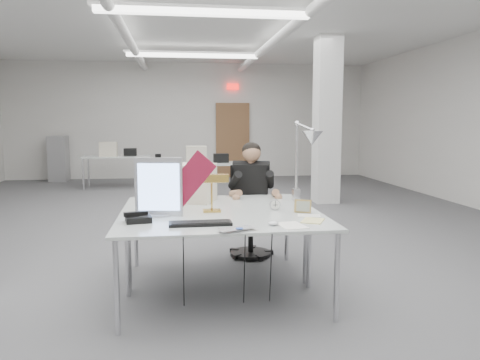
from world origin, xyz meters
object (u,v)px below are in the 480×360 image
(office_chair, at_px, (251,207))
(laptop, at_px, (239,231))
(seated_person, at_px, (251,181))
(bankers_lamp, at_px, (212,193))
(monitor, at_px, (159,187))
(desk_main, at_px, (225,222))
(beige_monitor, at_px, (193,183))
(desk_phone, at_px, (138,219))
(architect_lamp, at_px, (303,162))

(office_chair, distance_m, laptop, 1.97)
(seated_person, bearing_deg, bankers_lamp, -102.58)
(office_chair, xyz_separation_m, monitor, (-1.00, -1.22, 0.42))
(desk_main, xyz_separation_m, office_chair, (0.46, 1.51, -0.15))
(desk_main, bearing_deg, seated_person, 72.57)
(bankers_lamp, bearing_deg, beige_monitor, 103.73)
(office_chair, bearing_deg, beige_monitor, -128.32)
(desk_main, bearing_deg, office_chair, 73.11)
(monitor, height_order, desk_phone, monitor)
(seated_person, height_order, laptop, seated_person)
(bankers_lamp, bearing_deg, desk_phone, -150.38)
(beige_monitor, bearing_deg, laptop, -58.77)
(laptop, relative_size, bankers_lamp, 0.87)
(office_chair, relative_size, architect_lamp, 1.39)
(architect_lamp, bearing_deg, monitor, -176.91)
(seated_person, xyz_separation_m, beige_monitor, (-0.68, -0.47, 0.05))
(desk_main, distance_m, beige_monitor, 1.04)
(office_chair, distance_m, monitor, 1.64)
(office_chair, height_order, beige_monitor, office_chair)
(desk_main, xyz_separation_m, beige_monitor, (-0.22, 1.00, 0.21))
(seated_person, height_order, beige_monitor, seated_person)
(office_chair, bearing_deg, desk_main, -92.30)
(monitor, bearing_deg, architect_lamp, 24.39)
(laptop, height_order, architect_lamp, architect_lamp)
(desk_main, bearing_deg, desk_phone, 175.62)
(seated_person, relative_size, laptop, 3.30)
(office_chair, xyz_separation_m, bankers_lamp, (-0.54, -1.09, 0.33))
(office_chair, relative_size, desk_phone, 5.82)
(beige_monitor, bearing_deg, office_chair, 56.68)
(beige_monitor, xyz_separation_m, architect_lamp, (1.07, -0.31, 0.23))
(bankers_lamp, relative_size, desk_phone, 1.68)
(office_chair, xyz_separation_m, desk_phone, (-1.17, -1.46, 0.19))
(laptop, distance_m, desk_phone, 0.90)
(office_chair, bearing_deg, desk_phone, -114.04)
(seated_person, xyz_separation_m, bankers_lamp, (-0.54, -1.04, 0.03))
(office_chair, relative_size, beige_monitor, 2.90)
(laptop, height_order, bankers_lamp, bankers_lamp)
(monitor, bearing_deg, office_chair, 59.04)
(office_chair, xyz_separation_m, laptop, (-0.39, -1.92, 0.18))
(beige_monitor, bearing_deg, monitor, -94.99)
(desk_phone, height_order, beige_monitor, beige_monitor)
(desk_main, xyz_separation_m, monitor, (-0.55, 0.29, 0.27))
(monitor, relative_size, beige_monitor, 1.26)
(monitor, distance_m, laptop, 0.96)
(monitor, xyz_separation_m, beige_monitor, (0.32, 0.71, -0.06))
(monitor, xyz_separation_m, architect_lamp, (1.40, 0.40, 0.17))
(desk_main, height_order, architect_lamp, architect_lamp)
(office_chair, relative_size, seated_person, 1.20)
(office_chair, height_order, desk_phone, office_chair)
(desk_main, bearing_deg, architect_lamp, 39.06)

